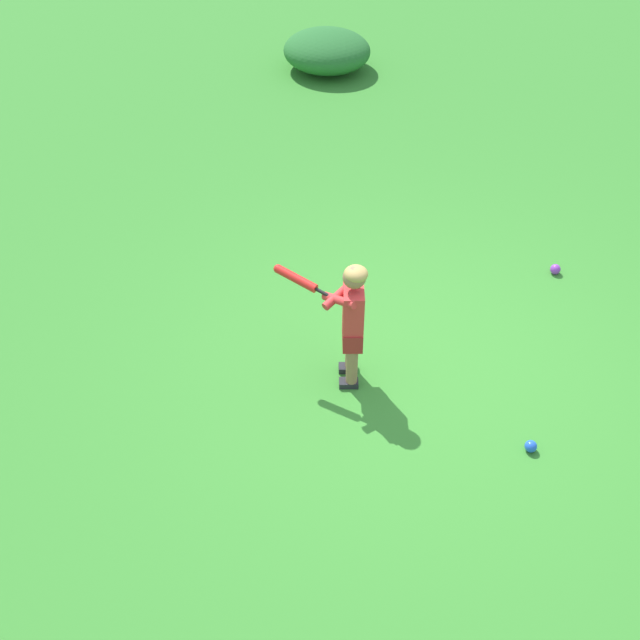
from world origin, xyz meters
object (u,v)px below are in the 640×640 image
Objects in this scene: play_ball_far_right at (555,269)px; play_ball_far_left at (351,291)px; play_ball_by_bucket at (531,446)px; child_batter at (349,314)px.

play_ball_far_left is (-1.37, 1.35, 0.00)m from play_ball_far_right.
play_ball_by_bucket is 2.17m from play_ball_far_left.
play_ball_far_right is 0.92× the size of play_ball_far_left.
play_ball_far_left is at bearing 32.38° from child_batter.
child_batter is 10.45× the size of play_ball_far_left.
play_ball_far_left reaches higher than play_ball_far_right.
play_ball_far_left is (0.88, 0.56, -0.60)m from child_batter.
child_batter is at bearing 95.41° from play_ball_by_bucket.
child_batter reaches higher than play_ball_far_right.
child_batter is at bearing 160.61° from play_ball_far_right.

